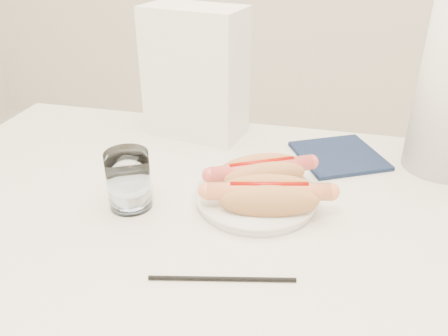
% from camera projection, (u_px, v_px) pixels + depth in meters
% --- Properties ---
extents(table, '(1.20, 0.80, 0.75)m').
position_uv_depth(table, '(231.00, 255.00, 0.74)').
color(table, silver).
rests_on(table, ground).
extents(plate, '(0.25, 0.25, 0.02)m').
position_uv_depth(plate, '(256.00, 198.00, 0.76)').
color(plate, white).
rests_on(plate, table).
extents(hotdog_left, '(0.17, 0.13, 0.05)m').
position_uv_depth(hotdog_left, '(261.00, 172.00, 0.77)').
color(hotdog_left, '#C27F4D').
rests_on(hotdog_left, plate).
extents(hotdog_right, '(0.19, 0.11, 0.05)m').
position_uv_depth(hotdog_right, '(269.00, 196.00, 0.71)').
color(hotdog_right, '#BF804A').
rests_on(hotdog_right, plate).
extents(water_glass, '(0.07, 0.07, 0.10)m').
position_uv_depth(water_glass, '(129.00, 180.00, 0.73)').
color(water_glass, white).
rests_on(water_glass, table).
extents(chopstick_near, '(0.19, 0.05, 0.01)m').
position_uv_depth(chopstick_near, '(222.00, 279.00, 0.60)').
color(chopstick_near, black).
rests_on(chopstick_near, table).
extents(napkin_box, '(0.22, 0.15, 0.27)m').
position_uv_depth(napkin_box, '(195.00, 73.00, 0.95)').
color(napkin_box, white).
rests_on(napkin_box, table).
extents(navy_napkin, '(0.21, 0.21, 0.01)m').
position_uv_depth(navy_napkin, '(339.00, 156.00, 0.91)').
color(navy_napkin, '#121D3A').
rests_on(navy_napkin, table).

